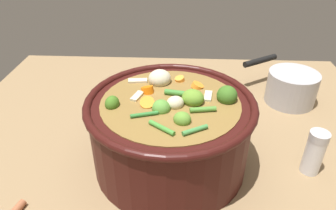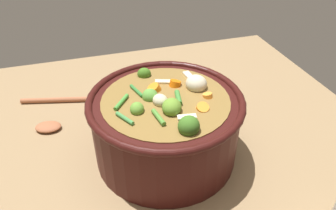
% 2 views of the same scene
% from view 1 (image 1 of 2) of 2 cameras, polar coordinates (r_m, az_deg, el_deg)
% --- Properties ---
extents(ground_plane, '(1.10, 1.10, 0.00)m').
position_cam_1_polar(ground_plane, '(0.68, 0.39, -10.27)').
color(ground_plane, '#8C704C').
extents(cooking_pot, '(0.33, 0.33, 0.18)m').
position_cam_1_polar(cooking_pot, '(0.63, 0.43, -4.70)').
color(cooking_pot, '#38110F').
rests_on(cooking_pot, ground_plane).
extents(salt_shaker, '(0.04, 0.04, 0.10)m').
position_cam_1_polar(salt_shaker, '(0.70, 25.15, -7.82)').
color(salt_shaker, silver).
rests_on(salt_shaker, ground_plane).
extents(small_saucepan, '(0.22, 0.19, 0.09)m').
position_cam_1_polar(small_saucepan, '(0.93, 21.48, 3.10)').
color(small_saucepan, '#ADADB2').
rests_on(small_saucepan, ground_plane).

